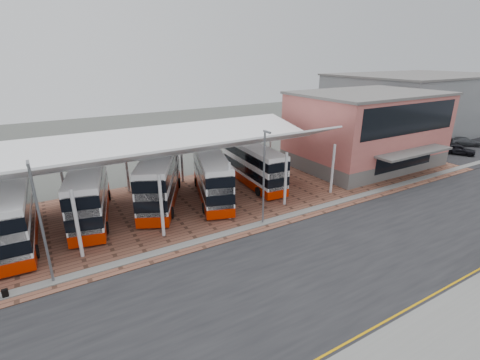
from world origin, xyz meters
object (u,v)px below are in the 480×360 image
at_px(carpark_car_a, 458,149).
at_px(bus_4, 212,176).
at_px(terminal, 367,129).
at_px(bus_2, 89,193).
at_px(bus_5, 254,165).
at_px(carpark_car_b, 465,141).
at_px(bus_1, 13,213).
at_px(bus_3, 160,179).

bearing_deg(carpark_car_a, bus_4, 144.13).
height_order(terminal, bus_2, terminal).
relative_size(bus_5, carpark_car_b, 2.38).
relative_size(terminal, bus_5, 1.72).
xyz_separation_m(bus_5, carpark_car_b, (37.73, -2.51, -1.48)).
distance_m(bus_1, bus_5, 22.37).
distance_m(bus_1, bus_3, 12.02).
relative_size(terminal, bus_4, 1.65).
relative_size(bus_1, carpark_car_b, 2.50).
bearing_deg(carpark_car_b, bus_3, 128.97).
bearing_deg(terminal, bus_5, 177.17).
bearing_deg(carpark_car_b, bus_4, 130.50).
bearing_deg(carpark_car_a, bus_3, 142.81).
distance_m(bus_1, carpark_car_b, 60.10).
xyz_separation_m(bus_1, bus_2, (5.58, 1.38, 0.03)).
distance_m(bus_3, bus_5, 10.42).
xyz_separation_m(bus_3, carpark_car_b, (48.15, -2.75, -1.73)).
xyz_separation_m(bus_1, bus_3, (11.92, 1.51, 0.12)).
relative_size(bus_1, bus_5, 1.05).
bearing_deg(bus_2, terminal, 10.67).
xyz_separation_m(terminal, carpark_car_a, (15.22, -3.96, -3.86)).
relative_size(bus_3, bus_4, 1.05).
bearing_deg(bus_1, terminal, 2.99).
height_order(bus_2, bus_4, bus_2).
height_order(bus_2, bus_3, bus_3).
xyz_separation_m(terminal, bus_3, (-26.98, 1.06, -2.20)).
bearing_deg(carpark_car_a, bus_2, 143.84).
distance_m(terminal, carpark_car_a, 16.19).
xyz_separation_m(bus_2, bus_5, (16.75, -0.11, -0.15)).
relative_size(terminal, carpark_car_b, 4.09).
distance_m(bus_4, bus_5, 5.79).
bearing_deg(bus_4, bus_5, 29.77).
xyz_separation_m(bus_1, bus_4, (16.67, 0.07, -0.05)).
distance_m(terminal, carpark_car_b, 21.60).
relative_size(bus_2, bus_3, 0.99).
relative_size(bus_4, bus_5, 1.04).
bearing_deg(bus_3, terminal, 23.49).
height_order(terminal, carpark_car_a, terminal).
distance_m(bus_3, bus_4, 4.96).
bearing_deg(bus_2, bus_3, 13.46).
bearing_deg(bus_2, carpark_car_b, 9.52).
height_order(terminal, bus_5, terminal).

